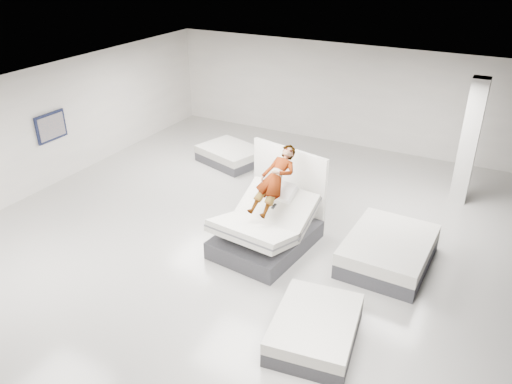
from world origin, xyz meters
The scene contains 10 objects.
room centered at (0.00, 0.00, 1.60)m, with size 14.00×14.04×3.20m.
hero_bed centered at (0.61, 0.20, 0.43)m, with size 1.92×2.40×1.32m.
person centered at (0.65, 0.51, 1.32)m, with size 0.62×0.41×1.71m, color slate.
remote centered at (0.83, 0.13, 1.11)m, with size 0.05×0.14×0.03m, color black.
divider_panel centered at (0.54, 1.51, 0.93)m, with size 2.04×0.09×1.86m, color white.
flat_bed_right_far centered at (3.12, 0.86, 0.30)m, with size 1.68×2.20×0.59m.
flat_bed_right_near centered at (2.62, -1.94, 0.24)m, with size 1.55×1.93×0.48m.
flat_bed_left_far centered at (-2.43, 3.83, 0.24)m, with size 2.07×1.78×0.48m.
column centered at (4.00, 4.50, 1.60)m, with size 0.40×0.40×3.20m, color silver.
wall_poster centered at (-5.93, 0.50, 1.60)m, with size 0.06×0.95×0.75m.
Camera 1 is at (4.73, -8.03, 6.07)m, focal length 35.00 mm.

